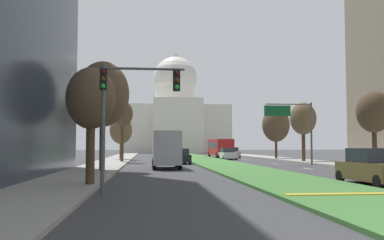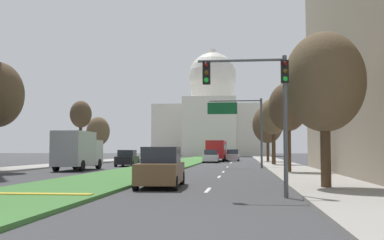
% 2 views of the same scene
% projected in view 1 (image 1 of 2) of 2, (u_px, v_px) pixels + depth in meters
% --- Properties ---
extents(ground_plane, '(260.00, 260.00, 0.00)m').
position_uv_depth(ground_plane, '(199.00, 159.00, 63.66)').
color(ground_plane, '#3D3D3F').
extents(grass_median, '(5.33, 101.90, 0.14)m').
position_uv_depth(grass_median, '(204.00, 160.00, 58.04)').
color(grass_median, '#427A38').
rests_on(grass_median, ground_plane).
extents(median_curb_nose, '(4.79, 0.50, 0.04)m').
position_uv_depth(median_curb_nose, '(346.00, 194.00, 16.32)').
color(median_curb_nose, gold).
rests_on(median_curb_nose, grass_median).
extents(lane_dashes_right, '(0.16, 66.42, 0.01)m').
position_uv_depth(lane_dashes_right, '(260.00, 162.00, 52.82)').
color(lane_dashes_right, silver).
rests_on(lane_dashes_right, ground_plane).
extents(sidewalk_left, '(4.00, 101.90, 0.15)m').
position_uv_depth(sidewalk_left, '(112.00, 162.00, 51.23)').
color(sidewalk_left, '#9E9991').
rests_on(sidewalk_left, ground_plane).
extents(sidewalk_right, '(4.00, 101.90, 0.15)m').
position_uv_depth(sidewalk_right, '(303.00, 161.00, 53.62)').
color(sidewalk_right, '#9E9991').
rests_on(sidewalk_right, ground_plane).
extents(capitol_building, '(28.44, 24.55, 27.89)m').
position_uv_depth(capitol_building, '(175.00, 118.00, 119.66)').
color(capitol_building, silver).
rests_on(capitol_building, ground_plane).
extents(traffic_light_near_left, '(3.34, 0.35, 5.20)m').
position_uv_depth(traffic_light_near_left, '(125.00, 100.00, 16.88)').
color(traffic_light_near_left, '#515456').
rests_on(traffic_light_near_left, ground_plane).
extents(overhead_guide_sign, '(5.14, 0.20, 6.50)m').
position_uv_depth(overhead_guide_sign, '(294.00, 120.00, 44.70)').
color(overhead_guide_sign, '#515456').
rests_on(overhead_guide_sign, ground_plane).
extents(street_tree_left_near, '(2.41, 2.41, 5.81)m').
position_uv_depth(street_tree_left_near, '(91.00, 100.00, 20.84)').
color(street_tree_left_near, '#4C3823').
rests_on(street_tree_left_near, ground_plane).
extents(street_tree_left_mid, '(4.03, 4.03, 8.46)m').
position_uv_depth(street_tree_left_mid, '(103.00, 95.00, 32.90)').
color(street_tree_left_mid, '#4C3823').
rests_on(street_tree_left_mid, ground_plane).
extents(street_tree_right_mid, '(2.80, 2.80, 6.55)m').
position_uv_depth(street_tree_right_mid, '(374.00, 112.00, 35.33)').
color(street_tree_right_mid, '#4C3823').
rests_on(street_tree_right_mid, ground_plane).
extents(street_tree_left_far, '(2.45, 2.45, 7.24)m').
position_uv_depth(street_tree_left_far, '(122.00, 115.00, 50.05)').
color(street_tree_left_far, '#4C3823').
rests_on(street_tree_left_far, ground_plane).
extents(street_tree_right_far, '(3.12, 3.12, 7.19)m').
position_uv_depth(street_tree_right_far, '(303.00, 119.00, 51.47)').
color(street_tree_right_far, '#4C3823').
rests_on(street_tree_right_far, ground_plane).
extents(street_tree_left_distant, '(3.05, 3.05, 6.01)m').
position_uv_depth(street_tree_left_distant, '(121.00, 130.00, 58.43)').
color(street_tree_left_distant, '#4C3823').
rests_on(street_tree_left_distant, ground_plane).
extents(street_tree_right_distant, '(3.97, 3.97, 7.48)m').
position_uv_depth(street_tree_right_distant, '(276.00, 125.00, 62.37)').
color(street_tree_right_distant, '#4C3823').
rests_on(street_tree_right_distant, ground_plane).
extents(sedan_lead_stopped, '(2.09, 4.60, 1.86)m').
position_uv_depth(sedan_lead_stopped, '(372.00, 168.00, 22.01)').
color(sedan_lead_stopped, brown).
rests_on(sedan_lead_stopped, ground_plane).
extents(sedan_midblock, '(2.12, 4.62, 1.67)m').
position_uv_depth(sedan_midblock, '(180.00, 157.00, 46.39)').
color(sedan_midblock, black).
rests_on(sedan_midblock, ground_plane).
extents(sedan_distant, '(1.99, 4.18, 1.68)m').
position_uv_depth(sedan_distant, '(228.00, 154.00, 60.31)').
color(sedan_distant, silver).
rests_on(sedan_distant, ground_plane).
extents(sedan_far_horizon, '(1.97, 4.60, 1.70)m').
position_uv_depth(sedan_far_horizon, '(232.00, 153.00, 70.11)').
color(sedan_far_horizon, '#BCBCC1').
rests_on(sedan_far_horizon, ground_plane).
extents(box_truck_delivery, '(2.40, 6.40, 3.20)m').
position_uv_depth(box_truck_delivery, '(166.00, 149.00, 37.02)').
color(box_truck_delivery, '#BCBCC1').
rests_on(box_truck_delivery, ground_plane).
extents(city_bus, '(2.62, 11.00, 2.95)m').
position_uv_depth(city_bus, '(220.00, 147.00, 68.67)').
color(city_bus, '#B21E1E').
rests_on(city_bus, ground_plane).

